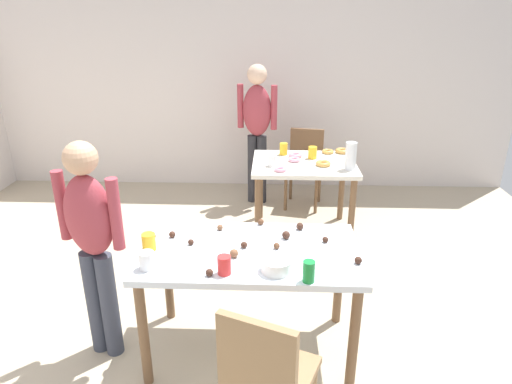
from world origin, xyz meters
TOP-DOWN VIEW (x-y plane):
  - ground_plane at (0.00, 0.00)m, footprint 6.40×6.40m
  - wall_back at (0.00, 3.20)m, footprint 6.40×0.10m
  - dining_table_near at (0.15, 0.04)m, footprint 1.33×0.76m
  - dining_table_far at (0.58, 1.78)m, footprint 0.99×0.79m
  - chair_near_table at (0.26, -0.71)m, footprint 0.52×0.52m
  - chair_far_table at (0.64, 2.53)m, footprint 0.47×0.47m
  - person_girl_near at (-0.80, -0.01)m, footprint 0.45×0.29m
  - person_adult_far at (0.09, 2.57)m, footprint 0.45×0.26m
  - mixing_bowl at (0.31, -0.20)m, footprint 0.17×0.17m
  - soda_can at (0.48, -0.30)m, footprint 0.07×0.07m
  - fork_near at (0.72, 0.28)m, footprint 0.17×0.02m
  - cup_near_0 at (-0.42, -0.20)m, footprint 0.09×0.09m
  - cup_near_1 at (0.02, -0.24)m, footprint 0.08×0.08m
  - cup_near_2 at (-0.47, 0.01)m, footprint 0.08×0.08m
  - cake_ball_0 at (0.06, -0.06)m, footprint 0.05×0.05m
  - cake_ball_1 at (-0.07, 0.29)m, footprint 0.04×0.04m
  - cake_ball_2 at (0.61, 0.15)m, footprint 0.04×0.04m
  - cake_ball_3 at (0.77, -0.10)m, footprint 0.04×0.04m
  - cake_ball_4 at (0.37, 0.19)m, footprint 0.05×0.05m
  - cake_ball_5 at (0.11, 0.06)m, footprint 0.04×0.04m
  - cake_ball_6 at (0.20, 0.39)m, footprint 0.04×0.04m
  - cake_ball_7 at (-0.06, -0.27)m, footprint 0.04×0.04m
  - cake_ball_8 at (0.31, 0.05)m, footprint 0.04×0.04m
  - cake_ball_9 at (0.46, 0.32)m, footprint 0.05×0.05m
  - cake_ball_10 at (-0.48, 0.14)m, footprint 0.05×0.05m
  - cake_ball_11 at (-0.22, 0.08)m, footprint 0.04×0.04m
  - cake_ball_12 at (-0.36, 0.18)m, footprint 0.04×0.04m
  - pitcher_far at (0.98, 1.58)m, footprint 0.10×0.10m
  - cup_far_0 at (0.67, 1.90)m, footprint 0.09×0.09m
  - cup_far_1 at (0.38, 2.02)m, footprint 0.08×0.08m
  - cup_far_2 at (0.27, 1.65)m, footprint 0.08×0.08m
  - donut_far_0 at (0.99, 2.11)m, footprint 0.14×0.14m
  - donut_far_1 at (0.75, 1.68)m, footprint 0.14×0.14m
  - donut_far_2 at (0.50, 1.94)m, footprint 0.13×0.13m
  - donut_far_3 at (0.84, 2.09)m, footprint 0.12×0.12m
  - donut_far_4 at (0.34, 1.51)m, footprint 0.11×0.11m
  - donut_far_5 at (0.48, 1.80)m, footprint 0.12×0.12m

SIDE VIEW (x-z plane):
  - ground_plane at x=0.00m, z-range 0.00..0.00m
  - chair_near_table at x=0.26m, z-range 0.06..0.93m
  - chair_far_table at x=0.64m, z-range 0.06..0.93m
  - dining_table_far at x=0.58m, z-range 0.26..1.01m
  - dining_table_near at x=0.15m, z-range 0.28..1.03m
  - fork_near at x=0.72m, z-range 0.75..0.76m
  - donut_far_4 at x=0.34m, z-range 0.75..0.78m
  - donut_far_5 at x=0.48m, z-range 0.75..0.78m
  - donut_far_3 at x=0.84m, z-range 0.75..0.79m
  - cake_ball_11 at x=-0.22m, z-range 0.75..0.79m
  - cake_ball_2 at x=0.61m, z-range 0.75..0.79m
  - cake_ball_8 at x=0.31m, z-range 0.75..0.79m
  - cake_ball_1 at x=-0.07m, z-range 0.75..0.79m
  - donut_far_2 at x=0.50m, z-range 0.75..0.79m
  - cake_ball_5 at x=0.11m, z-range 0.75..0.79m
  - donut_far_1 at x=0.75m, z-range 0.75..0.79m
  - donut_far_0 at x=0.99m, z-range 0.75..0.79m
  - cake_ball_6 at x=0.20m, z-range 0.75..0.79m
  - cake_ball_12 at x=-0.36m, z-range 0.75..0.79m
  - cake_ball_7 at x=-0.06m, z-range 0.75..0.79m
  - cake_ball_3 at x=0.77m, z-range 0.75..0.79m
  - cake_ball_10 at x=-0.48m, z-range 0.75..0.80m
  - cake_ball_9 at x=0.46m, z-range 0.75..0.80m
  - cake_ball_0 at x=0.06m, z-range 0.75..0.80m
  - cake_ball_4 at x=0.37m, z-range 0.75..0.80m
  - mixing_bowl at x=0.31m, z-range 0.75..0.82m
  - cup_near_0 at x=-0.42m, z-range 0.75..0.85m
  - cup_near_2 at x=-0.47m, z-range 0.75..0.86m
  - cup_near_1 at x=0.02m, z-range 0.75..0.86m
  - cup_far_2 at x=0.27m, z-range 0.75..0.86m
  - cup_far_0 at x=0.67m, z-range 0.75..0.87m
  - cup_far_1 at x=0.38m, z-range 0.75..0.87m
  - soda_can at x=0.48m, z-range 0.75..0.87m
  - person_girl_near at x=-0.80m, z-range 0.14..1.57m
  - pitcher_far at x=0.98m, z-range 0.75..1.00m
  - person_adult_far at x=0.09m, z-range 0.16..1.75m
  - wall_back at x=0.00m, z-range 0.00..2.60m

